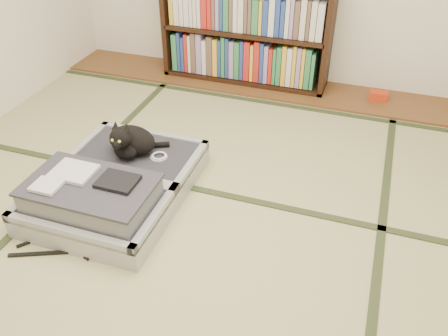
% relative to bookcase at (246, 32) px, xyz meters
% --- Properties ---
extents(floor, '(4.50, 4.50, 0.00)m').
position_rel_bookcase_xyz_m(floor, '(0.34, -2.07, -0.45)').
color(floor, tan).
rests_on(floor, ground).
extents(wood_strip, '(4.00, 0.50, 0.02)m').
position_rel_bookcase_xyz_m(wood_strip, '(0.34, -0.07, -0.44)').
color(wood_strip, brown).
rests_on(wood_strip, ground).
extents(red_item, '(0.15, 0.10, 0.07)m').
position_rel_bookcase_xyz_m(red_item, '(1.19, -0.04, -0.40)').
color(red_item, red).
rests_on(red_item, wood_strip).
extents(tatami_borders, '(4.00, 4.50, 0.01)m').
position_rel_bookcase_xyz_m(tatami_borders, '(0.34, -1.57, -0.45)').
color(tatami_borders, '#2D381E').
rests_on(tatami_borders, ground).
extents(bookcase, '(1.47, 0.34, 0.95)m').
position_rel_bookcase_xyz_m(bookcase, '(0.00, 0.00, 0.00)').
color(bookcase, black).
rests_on(bookcase, wood_strip).
extents(suitcase, '(0.81, 1.08, 0.32)m').
position_rel_bookcase_xyz_m(suitcase, '(-0.26, -1.94, -0.34)').
color(suitcase, '#9D9DA1').
rests_on(suitcase, floor).
extents(cat, '(0.36, 0.36, 0.29)m').
position_rel_bookcase_xyz_m(cat, '(-0.27, -1.65, -0.19)').
color(cat, black).
rests_on(cat, suitcase).
extents(cable_coil, '(0.11, 0.11, 0.03)m').
position_rel_bookcase_xyz_m(cable_coil, '(-0.09, -1.62, -0.28)').
color(cable_coil, white).
rests_on(cable_coil, suitcase).
extents(hanger, '(0.44, 0.29, 0.01)m').
position_rel_bookcase_xyz_m(hanger, '(-0.37, -2.43, -0.44)').
color(hanger, black).
rests_on(hanger, floor).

